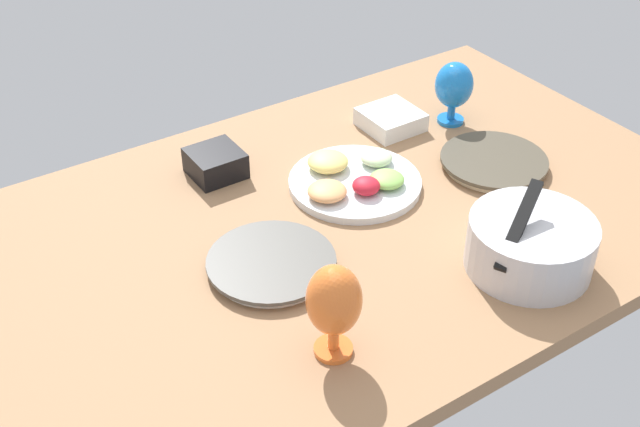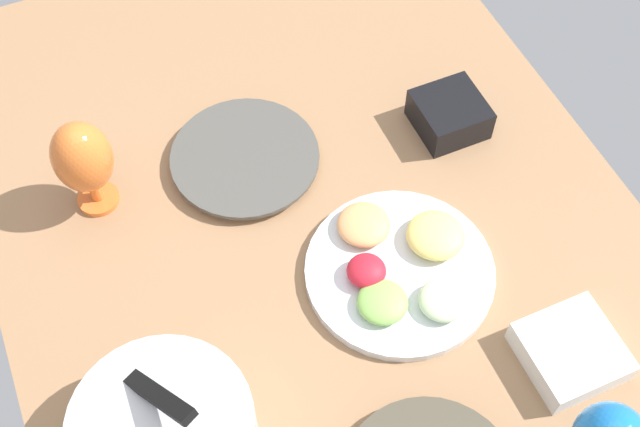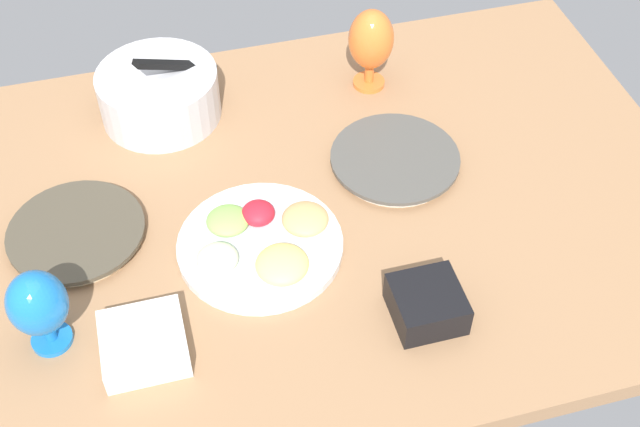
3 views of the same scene
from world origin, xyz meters
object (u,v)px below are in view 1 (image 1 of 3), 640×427
Objects in this scene: dinner_plate_right at (271,264)px; fruit_platter at (353,179)px; hurricane_glass_orange at (334,302)px; hurricane_glass_blue at (454,87)px; square_bowl_white at (391,119)px; mixing_bowl at (531,243)px; square_bowl_black at (215,162)px; dinner_plate_left at (494,162)px.

fruit_platter reaches higher than dinner_plate_right.
hurricane_glass_blue is at bearing -144.39° from hurricane_glass_orange.
square_bowl_white is (-53.70, -31.35, 1.39)cm from dinner_plate_right.
dinner_plate_right is at bearing -32.67° from mixing_bowl.
dinner_plate_left is at bearing 149.45° from square_bowl_black.
dinner_plate_left is 65.17cm from square_bowl_black.
mixing_bowl is at bearing 64.08° from hurricane_glass_blue.
dinner_plate_left is 0.83× the size of fruit_platter.
square_bowl_black is (36.15, -63.84, -2.38)cm from mixing_bowl.
dinner_plate_left is 29.53cm from square_bowl_white.
mixing_bowl is 59.89cm from square_bowl_white.
hurricane_glass_orange reaches higher than hurricane_glass_blue.
mixing_bowl is at bearing 177.65° from hurricane_glass_orange.
fruit_platter is 1.84× the size of hurricane_glass_blue.
square_bowl_white is (-23.24, -16.47, 0.73)cm from fruit_platter.
hurricane_glass_orange is 63.17cm from square_bowl_black.
dinner_plate_left is 0.98× the size of mixing_bowl.
hurricane_glass_orange is at bearing 84.33° from dinner_plate_right.
square_bowl_white is at bearing -149.72° from dinner_plate_right.
square_bowl_black is at bearing -10.25° from hurricane_glass_blue.
dinner_plate_right is 33.91cm from fruit_platter.
mixing_bowl is at bearing 106.27° from fruit_platter.
hurricane_glass_blue is 17.60cm from square_bowl_white.
dinner_plate_left is at bearing 160.24° from fruit_platter.
dinner_plate_left is at bearing -122.98° from mixing_bowl.
dinner_plate_right is 51.07cm from mixing_bowl.
hurricane_glass_orange is 80.53cm from square_bowl_white.
square_bowl_black is (56.10, -33.11, 2.17)cm from dinner_plate_left.
hurricane_glass_orange is at bearing 81.56° from square_bowl_black.
fruit_platter reaches higher than square_bowl_white.
square_bowl_black is 47.31cm from square_bowl_white.
dinner_plate_left is at bearing -156.15° from hurricane_glass_orange.
hurricane_glass_orange is at bearing 35.61° from hurricane_glass_blue.
mixing_bowl reaches higher than hurricane_glass_blue.
mixing_bowl is (-42.81, 27.45, 4.62)cm from dinner_plate_right.
dinner_plate_right is at bearing 2.99° from dinner_plate_left.
mixing_bowl is 1.36× the size of hurricane_glass_orange.
hurricane_glass_blue is (-5.66, -21.94, 8.76)cm from dinner_plate_left.
dinner_plate_left is at bearing -177.01° from dinner_plate_right.
square_bowl_white is at bearing -22.59° from hurricane_glass_blue.
square_bowl_black is at bearing -6.11° from square_bowl_white.
dinner_plate_right is at bearing -95.67° from hurricane_glass_orange.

